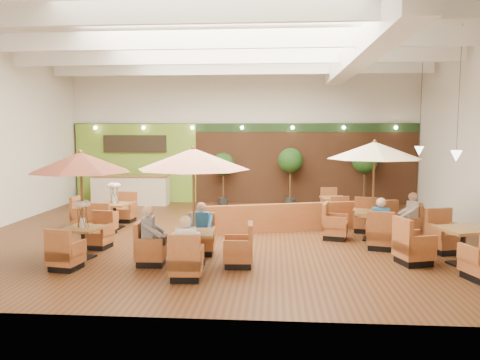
# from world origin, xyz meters

# --- Properties ---
(room) EXTENTS (14.04, 14.00, 5.52)m
(room) POSITION_xyz_m (0.25, 1.22, 3.63)
(room) COLOR #381E0F
(room) RESTS_ON ground
(service_counter) EXTENTS (3.00, 0.75, 1.18)m
(service_counter) POSITION_xyz_m (-4.40, 5.10, 0.58)
(service_counter) COLOR beige
(service_counter) RESTS_ON ground
(booth_divider) EXTENTS (5.74, 1.86, 0.82)m
(booth_divider) POSITION_xyz_m (2.21, 0.67, 0.41)
(booth_divider) COLOR brown
(booth_divider) RESTS_ON ground
(table_0) EXTENTS (2.31, 2.52, 2.50)m
(table_0) POSITION_xyz_m (-3.08, -2.72, 1.89)
(table_0) COLOR brown
(table_0) RESTS_ON ground
(table_1) EXTENTS (2.56, 2.56, 2.61)m
(table_1) POSITION_xyz_m (-0.43, -3.15, 1.78)
(table_1) COLOR brown
(table_1) RESTS_ON ground
(table_2) EXTENTS (2.74, 2.74, 2.69)m
(table_2) POSITION_xyz_m (3.92, -0.40, 1.83)
(table_2) COLOR brown
(table_2) RESTS_ON ground
(table_3) EXTENTS (1.74, 2.57, 1.53)m
(table_3) POSITION_xyz_m (-3.74, 0.62, 0.45)
(table_3) COLOR brown
(table_3) RESTS_ON ground
(table_4) EXTENTS (2.05, 2.93, 1.04)m
(table_4) POSITION_xyz_m (5.09, -2.68, 0.39)
(table_4) COLOR brown
(table_4) RESTS_ON ground
(table_5) EXTENTS (0.91, 2.46, 0.90)m
(table_5) POSITION_xyz_m (3.29, 2.75, 0.34)
(table_5) COLOR brown
(table_5) RESTS_ON ground
(topiary_0) EXTENTS (0.89, 0.89, 2.06)m
(topiary_0) POSITION_xyz_m (-0.73, 5.30, 1.53)
(topiary_0) COLOR black
(topiary_0) RESTS_ON ground
(topiary_1) EXTENTS (0.97, 0.97, 2.26)m
(topiary_1) POSITION_xyz_m (1.92, 5.30, 1.69)
(topiary_1) COLOR black
(topiary_1) RESTS_ON ground
(topiary_2) EXTENTS (0.96, 0.96, 2.24)m
(topiary_2) POSITION_xyz_m (4.77, 5.30, 1.67)
(topiary_2) COLOR black
(topiary_2) RESTS_ON ground
(diner_0) EXTENTS (0.44, 0.39, 0.83)m
(diner_0) POSITION_xyz_m (-0.43, -4.10, 0.77)
(diner_0) COLOR white
(diner_0) RESTS_ON ground
(diner_1) EXTENTS (0.38, 0.31, 0.78)m
(diner_1) POSITION_xyz_m (-0.43, -2.19, 0.75)
(diner_1) COLOR #235D99
(diner_1) RESTS_ON ground
(diner_2) EXTENTS (0.37, 0.44, 0.86)m
(diner_2) POSITION_xyz_m (-1.38, -3.15, 0.78)
(diner_2) COLOR slate
(diner_2) RESTS_ON ground
(diner_3) EXTENTS (0.45, 0.40, 0.83)m
(diner_3) POSITION_xyz_m (3.92, -1.38, 0.77)
(diner_3) COLOR #235D99
(diner_3) RESTS_ON ground
(diner_4) EXTENTS (0.36, 0.43, 0.84)m
(diner_4) POSITION_xyz_m (4.91, -0.40, 0.77)
(diner_4) COLOR white
(diner_4) RESTS_ON ground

